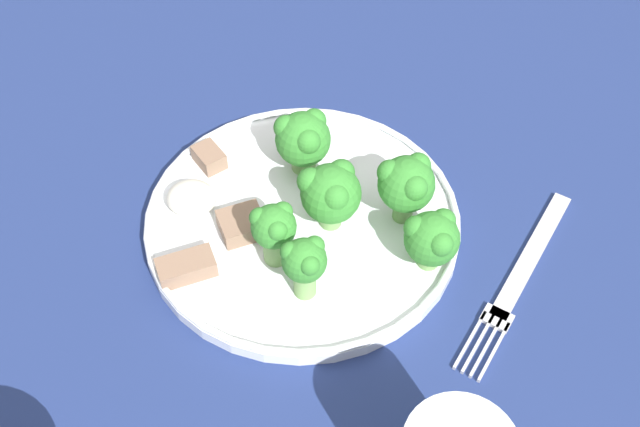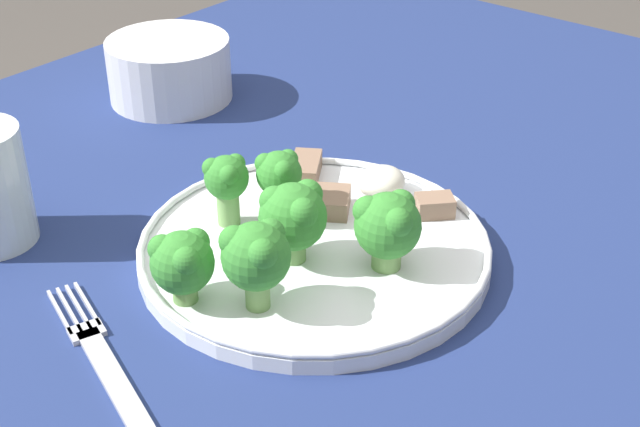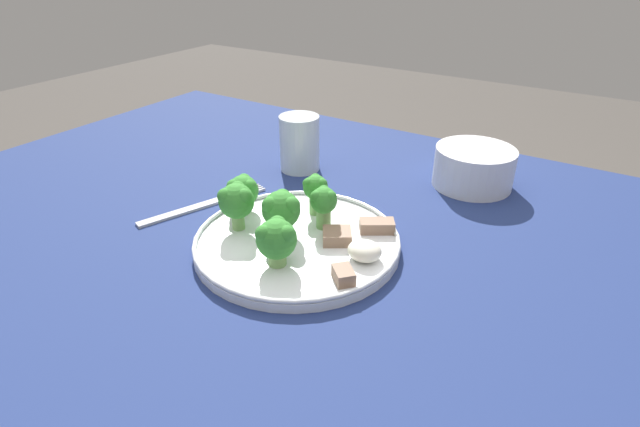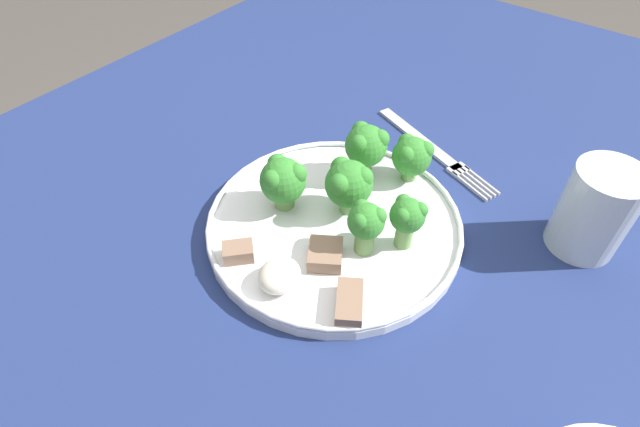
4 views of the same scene
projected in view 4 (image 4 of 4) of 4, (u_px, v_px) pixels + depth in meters
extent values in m
cube|color=navy|center=(347.00, 226.00, 0.57)|extent=(1.32, 1.00, 0.03)
cylinder|color=brown|center=(338.00, 117.00, 1.35)|extent=(0.06, 0.06, 0.70)
cylinder|color=white|center=(336.00, 227.00, 0.54)|extent=(0.27, 0.27, 0.01)
torus|color=white|center=(336.00, 221.00, 0.53)|extent=(0.27, 0.27, 0.01)
cube|color=#B2B2B7|center=(418.00, 138.00, 0.66)|extent=(0.07, 0.15, 0.00)
cube|color=#B2B2B7|center=(458.00, 170.00, 0.61)|extent=(0.03, 0.02, 0.00)
cube|color=#B2B2B7|center=(469.00, 186.00, 0.59)|extent=(0.02, 0.06, 0.00)
cube|color=#B2B2B7|center=(473.00, 184.00, 0.60)|extent=(0.02, 0.06, 0.00)
cube|color=#B2B2B7|center=(477.00, 182.00, 0.60)|extent=(0.02, 0.06, 0.00)
cube|color=#B2B2B7|center=(481.00, 180.00, 0.60)|extent=(0.02, 0.06, 0.00)
cylinder|color=silver|center=(595.00, 211.00, 0.50)|extent=(0.07, 0.07, 0.10)
cylinder|color=silver|center=(588.00, 224.00, 0.51)|extent=(0.06, 0.06, 0.05)
cylinder|color=#709E56|center=(346.00, 203.00, 0.54)|extent=(0.02, 0.02, 0.02)
sphere|color=#337F2D|center=(347.00, 184.00, 0.52)|extent=(0.05, 0.05, 0.05)
sphere|color=#337F2D|center=(339.00, 184.00, 0.51)|extent=(0.02, 0.02, 0.02)
sphere|color=#337F2D|center=(362.00, 177.00, 0.51)|extent=(0.02, 0.02, 0.02)
sphere|color=#337F2D|center=(341.00, 167.00, 0.53)|extent=(0.02, 0.02, 0.02)
cylinder|color=#709E56|center=(364.00, 166.00, 0.58)|extent=(0.02, 0.02, 0.03)
sphere|color=#337F2D|center=(366.00, 146.00, 0.56)|extent=(0.05, 0.05, 0.05)
sphere|color=#337F2D|center=(359.00, 144.00, 0.55)|extent=(0.02, 0.02, 0.02)
sphere|color=#337F2D|center=(380.00, 139.00, 0.55)|extent=(0.02, 0.02, 0.02)
sphere|color=#337F2D|center=(361.00, 131.00, 0.56)|extent=(0.02, 0.02, 0.02)
cylinder|color=#709E56|center=(404.00, 234.00, 0.51)|extent=(0.02, 0.02, 0.03)
sphere|color=#337F2D|center=(407.00, 215.00, 0.49)|extent=(0.04, 0.04, 0.04)
sphere|color=#337F2D|center=(403.00, 216.00, 0.47)|extent=(0.02, 0.02, 0.02)
sphere|color=#337F2D|center=(420.00, 211.00, 0.48)|extent=(0.02, 0.02, 0.02)
sphere|color=#337F2D|center=(403.00, 202.00, 0.49)|extent=(0.02, 0.02, 0.02)
cylinder|color=#709E56|center=(284.00, 199.00, 0.55)|extent=(0.02, 0.02, 0.02)
sphere|color=#337F2D|center=(283.00, 181.00, 0.53)|extent=(0.05, 0.05, 0.05)
sphere|color=#337F2D|center=(273.00, 180.00, 0.51)|extent=(0.02, 0.02, 0.02)
sphere|color=#337F2D|center=(296.00, 174.00, 0.52)|extent=(0.02, 0.02, 0.02)
sphere|color=#337F2D|center=(278.00, 164.00, 0.53)|extent=(0.02, 0.02, 0.02)
cylinder|color=#709E56|center=(364.00, 240.00, 0.50)|extent=(0.02, 0.02, 0.03)
sphere|color=#337F2D|center=(366.00, 221.00, 0.48)|extent=(0.04, 0.04, 0.04)
sphere|color=#337F2D|center=(360.00, 222.00, 0.47)|extent=(0.02, 0.02, 0.02)
sphere|color=#337F2D|center=(378.00, 216.00, 0.47)|extent=(0.02, 0.02, 0.02)
sphere|color=#337F2D|center=(362.00, 207.00, 0.48)|extent=(0.02, 0.02, 0.02)
cylinder|color=#709E56|center=(409.00, 172.00, 0.58)|extent=(0.02, 0.02, 0.02)
sphere|color=#337F2D|center=(412.00, 156.00, 0.57)|extent=(0.05, 0.05, 0.05)
sphere|color=#337F2D|center=(407.00, 155.00, 0.55)|extent=(0.02, 0.02, 0.02)
sphere|color=#337F2D|center=(425.00, 150.00, 0.56)|extent=(0.02, 0.02, 0.02)
sphere|color=#337F2D|center=(407.00, 142.00, 0.57)|extent=(0.02, 0.02, 0.02)
cube|color=#846651|center=(238.00, 252.00, 0.50)|extent=(0.04, 0.04, 0.02)
cube|color=#846651|center=(349.00, 303.00, 0.45)|extent=(0.05, 0.05, 0.02)
cube|color=#846651|center=(325.00, 254.00, 0.50)|extent=(0.05, 0.05, 0.02)
ellipsoid|color=silver|center=(279.00, 275.00, 0.47)|extent=(0.04, 0.04, 0.02)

